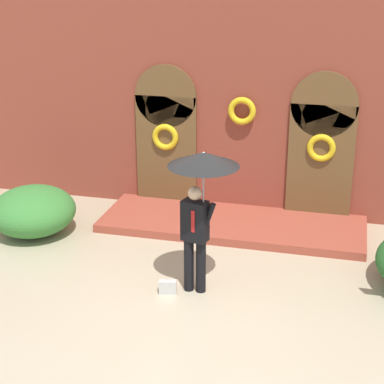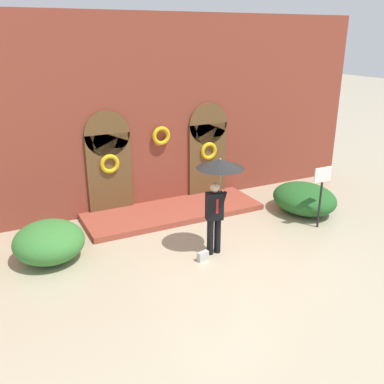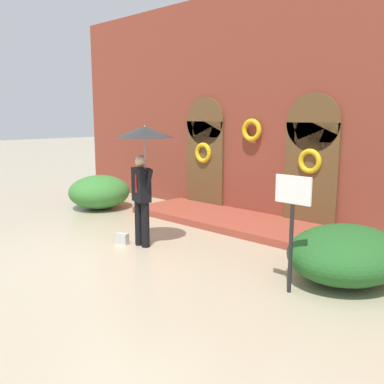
% 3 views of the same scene
% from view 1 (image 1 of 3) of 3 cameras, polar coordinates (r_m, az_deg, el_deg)
% --- Properties ---
extents(ground_plane, '(80.00, 80.00, 0.00)m').
position_cam_1_polar(ground_plane, '(10.18, 0.27, -9.92)').
color(ground_plane, tan).
extents(building_facade, '(14.00, 2.30, 5.60)m').
position_cam_1_polar(building_facade, '(13.08, 4.76, 9.54)').
color(building_facade, brown).
rests_on(building_facade, ground).
extents(person_with_umbrella, '(1.10, 1.10, 2.36)m').
position_cam_1_polar(person_with_umbrella, '(9.74, 0.83, 1.07)').
color(person_with_umbrella, black).
rests_on(person_with_umbrella, ground).
extents(handbag, '(0.30, 0.18, 0.22)m').
position_cam_1_polar(handbag, '(10.43, -2.18, -8.44)').
color(handbag, '#B7B7B2').
rests_on(handbag, ground).
extents(shrub_left, '(1.64, 1.68, 0.92)m').
position_cam_1_polar(shrub_left, '(12.79, -13.94, -1.63)').
color(shrub_left, '#387A33').
rests_on(shrub_left, ground).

